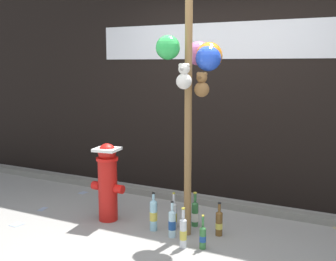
% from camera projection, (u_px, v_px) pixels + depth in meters
% --- Properties ---
extents(ground_plane, '(14.00, 14.00, 0.00)m').
position_uv_depth(ground_plane, '(163.00, 244.00, 4.04)').
color(ground_plane, gray).
extents(building_wall, '(10.00, 0.21, 3.37)m').
position_uv_depth(building_wall, '(229.00, 62.00, 5.27)').
color(building_wall, black).
rests_on(building_wall, ground_plane).
extents(curb_strip, '(8.00, 0.12, 0.08)m').
position_uv_depth(curb_strip, '(213.00, 202.00, 5.12)').
color(curb_strip, slate).
rests_on(curb_strip, ground_plane).
extents(memorial_post, '(0.58, 0.55, 2.96)m').
position_uv_depth(memorial_post, '(195.00, 46.00, 4.03)').
color(memorial_post, olive).
rests_on(memorial_post, ground_plane).
extents(fire_hydrant, '(0.38, 0.27, 0.84)m').
position_uv_depth(fire_hydrant, '(108.00, 180.00, 4.59)').
color(fire_hydrant, red).
rests_on(fire_hydrant, ground_plane).
extents(bottle_0, '(0.07, 0.07, 0.37)m').
position_uv_depth(bottle_0, '(188.00, 217.00, 4.34)').
color(bottle_0, '#B2DBEA').
rests_on(bottle_0, ground_plane).
extents(bottle_1, '(0.08, 0.08, 0.39)m').
position_uv_depth(bottle_1, '(153.00, 215.00, 4.34)').
color(bottle_1, '#93CCE0').
rests_on(bottle_1, ground_plane).
extents(bottle_2, '(0.07, 0.07, 0.33)m').
position_uv_depth(bottle_2, '(219.00, 223.00, 4.22)').
color(bottle_2, brown).
rests_on(bottle_2, ground_plane).
extents(bottle_3, '(0.07, 0.07, 0.36)m').
position_uv_depth(bottle_3, '(172.00, 223.00, 4.18)').
color(bottle_3, '#B2DBEA').
rests_on(bottle_3, ground_plane).
extents(bottle_4, '(0.07, 0.07, 0.36)m').
position_uv_depth(bottle_4, '(195.00, 214.00, 4.46)').
color(bottle_4, '#337038').
rests_on(bottle_4, ground_plane).
extents(bottle_5, '(0.07, 0.07, 0.37)m').
position_uv_depth(bottle_5, '(174.00, 215.00, 4.42)').
color(bottle_5, silver).
rests_on(bottle_5, ground_plane).
extents(bottle_6, '(0.06, 0.06, 0.38)m').
position_uv_depth(bottle_6, '(183.00, 232.00, 3.93)').
color(bottle_6, silver).
rests_on(bottle_6, ground_plane).
extents(bottle_7, '(0.06, 0.06, 0.32)m').
position_uv_depth(bottle_7, '(203.00, 237.00, 3.91)').
color(bottle_7, '#337038').
rests_on(bottle_7, ground_plane).
extents(litter_0, '(0.10, 0.15, 0.01)m').
position_uv_depth(litter_0, '(43.00, 209.00, 5.00)').
color(litter_0, '#8C99B2').
rests_on(litter_0, ground_plane).
extents(litter_1, '(0.10, 0.12, 0.01)m').
position_uv_depth(litter_1, '(83.00, 193.00, 5.63)').
color(litter_1, '#8C99B2').
rests_on(litter_1, ground_plane).
extents(litter_2, '(0.12, 0.13, 0.01)m').
position_uv_depth(litter_2, '(17.00, 224.00, 4.52)').
color(litter_2, '#8C99B2').
rests_on(litter_2, ground_plane).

